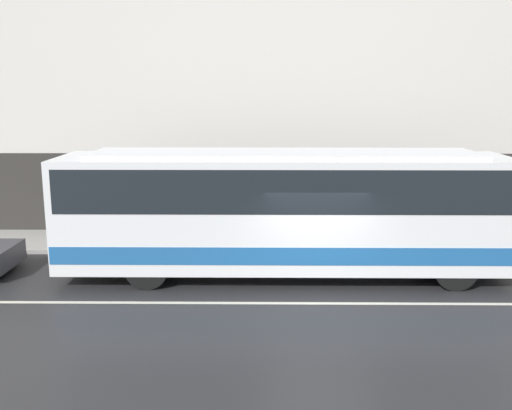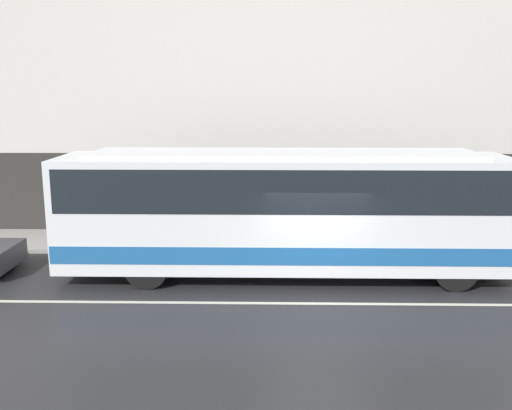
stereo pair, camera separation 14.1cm
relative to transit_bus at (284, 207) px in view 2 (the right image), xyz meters
name	(u,v)px [view 2 (the right image)]	position (x,y,z in m)	size (l,w,h in m)	color
ground_plane	(318,304)	(0.75, -2.10, -1.88)	(60.00, 60.00, 0.00)	#262628
sidewalk	(304,242)	(0.75, 3.21, -1.82)	(60.00, 2.62, 0.12)	gray
building_facade	(304,63)	(0.75, 4.67, 3.91)	(60.00, 0.35, 11.99)	silver
lane_stripe	(318,304)	(0.75, -2.10, -1.88)	(54.00, 0.14, 0.01)	beige
transit_bus	(284,207)	(0.00, 0.00, 0.00)	(11.74, 2.58, 3.35)	white
pedestrian_waiting	(257,218)	(-0.78, 2.80, -0.93)	(0.36, 0.36, 1.77)	maroon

